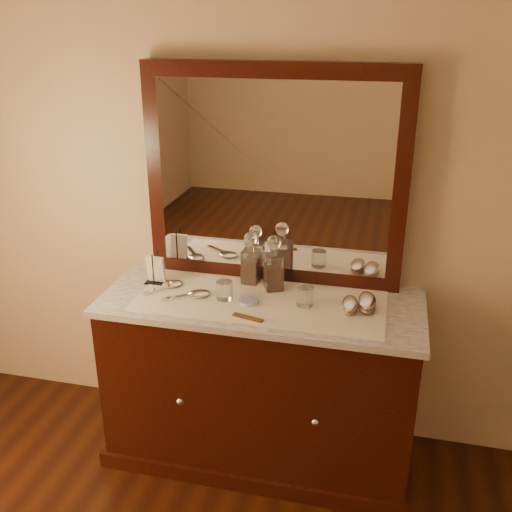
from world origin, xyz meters
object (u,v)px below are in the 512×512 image
Objects in this scene: comb at (248,318)px; brush_far at (367,302)px; hand_mirror_outer at (169,285)px; mirror_frame at (274,177)px; hand_mirror_inner at (194,294)px; pin_dish at (249,301)px; dresser_cabinet at (261,382)px; brush_near at (350,305)px; decanter_right at (274,269)px; napkin_rack at (156,271)px; decanter_left at (251,263)px.

brush_far reaches higher than comb.
brush_far is at bearing 0.40° from hand_mirror_outer.
mirror_frame reaches higher than hand_mirror_outer.
hand_mirror_inner reaches higher than comb.
pin_dish is 0.49× the size of brush_far.
dresser_cabinet is 7.95× the size of brush_far.
pin_dish is 0.52m from brush_far.
decanter_right is at bearing 160.61° from brush_near.
napkin_rack is 0.73× the size of hand_mirror_inner.
brush_near is at bearing -2.13° from dresser_cabinet.
decanter_right reaches higher than comb.
mirror_frame reaches higher than pin_dish.
decanter_left is at bearing 101.52° from pin_dish.
mirror_frame reaches higher than hand_mirror_inner.
brush_near is 0.74× the size of hand_mirror_inner.
mirror_frame is 0.42m from decanter_right.
brush_near is at bearing -19.52° from decanter_left.
mirror_frame is at bearing 103.83° from decanter_right.
mirror_frame is at bearing 45.76° from decanter_left.
brush_near is (0.48, -0.17, -0.08)m from decanter_left.
decanter_right reaches higher than brush_far.
decanter_right is (0.04, 0.31, 0.10)m from comb.
brush_near is (0.36, -0.13, -0.08)m from decanter_right.
brush_far is (0.46, 0.03, 0.47)m from dresser_cabinet.
napkin_rack is 0.99× the size of brush_near.
comb is (0.03, -0.14, -0.00)m from pin_dish.
pin_dish is 0.44m from brush_near.
napkin_rack is (-0.48, 0.10, 0.05)m from pin_dish.
pin_dish is (-0.04, -0.05, 0.45)m from dresser_cabinet.
napkin_rack reaches higher than hand_mirror_inner.
brush_near is 0.84m from hand_mirror_outer.
mirror_frame is at bearing 20.28° from napkin_rack.
comb is at bearing -77.13° from pin_dish.
hand_mirror_outer reaches higher than pin_dish.
dresser_cabinet is 0.97m from mirror_frame.
dresser_cabinet is 6.52× the size of hand_mirror_inner.
mirror_frame is 4.56× the size of decanter_right.
napkin_rack is (-0.52, -0.19, -0.44)m from mirror_frame.
napkin_rack reaches higher than hand_mirror_outer.
comb is 0.64× the size of hand_mirror_inner.
hand_mirror_inner is at bearing -24.23° from napkin_rack.
napkin_rack reaches higher than pin_dish.
pin_dish is at bearing -12.35° from napkin_rack.
dresser_cabinet is at bearing -90.00° from mirror_frame.
comb is 0.78× the size of brush_far.
mirror_frame is 0.57m from pin_dish.
mirror_frame is (0.00, 0.25, 0.94)m from dresser_cabinet.
decanter_left is 0.96× the size of decanter_right.
pin_dish is (-0.04, -0.30, -0.49)m from mirror_frame.
brush_far reaches higher than dresser_cabinet.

